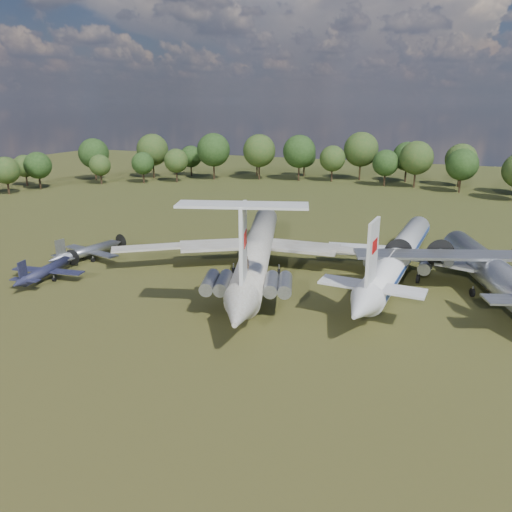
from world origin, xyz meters
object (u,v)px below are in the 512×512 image
at_px(small_prop_northwest, 88,253).
at_px(person_on_il62, 247,263).
at_px(an12_transport, 491,276).
at_px(il62_airliner, 257,254).
at_px(small_prop_west, 46,273).
at_px(tu104_jet, 398,260).

distance_m(small_prop_northwest, person_on_il62, 32.87).
bearing_deg(an12_transport, person_on_il62, -165.53).
relative_size(il62_airliner, small_prop_west, 3.90).
height_order(il62_airliner, small_prop_northwest, il62_airliner).
height_order(il62_airliner, person_on_il62, person_on_il62).
relative_size(an12_transport, small_prop_northwest, 2.57).
xyz_separation_m(il62_airliner, tu104_jet, (18.95, 5.29, -0.18)).
distance_m(an12_transport, small_prop_west, 58.80).
xyz_separation_m(il62_airliner, an12_transport, (30.58, 3.27, -0.20)).
distance_m(il62_airliner, tu104_jet, 19.67).
relative_size(an12_transport, small_prop_west, 2.69).
bearing_deg(an12_transport, small_prop_west, 177.57).
relative_size(tu104_jet, small_prop_northwest, 3.40).
bearing_deg(tu104_jet, small_prop_west, -153.17).
bearing_deg(small_prop_west, small_prop_northwest, 86.04).
bearing_deg(person_on_il62, il62_airliner, -91.33).
height_order(il62_airliner, tu104_jet, il62_airliner).
distance_m(il62_airliner, small_prop_northwest, 26.84).
xyz_separation_m(tu104_jet, an12_transport, (11.63, -2.01, -0.02)).
xyz_separation_m(tu104_jet, person_on_il62, (-14.37, -19.68, 3.74)).
distance_m(an12_transport, small_prop_northwest, 57.54).
distance_m(il62_airliner, small_prop_west, 29.27).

